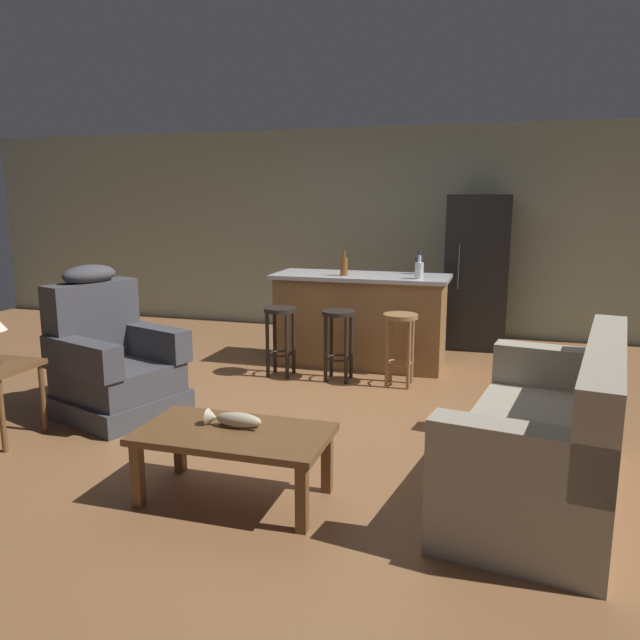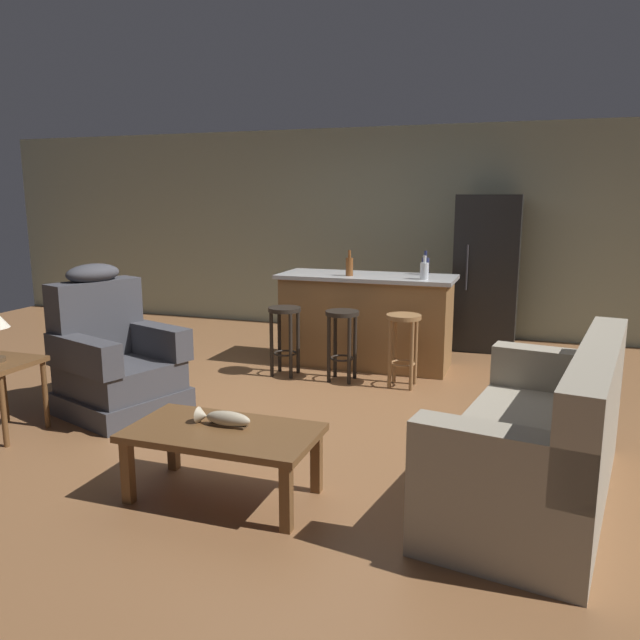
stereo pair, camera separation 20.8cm
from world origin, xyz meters
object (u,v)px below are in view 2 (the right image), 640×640
object	(u,v)px
bar_stool_middle	(342,332)
bottle_short_amber	(349,266)
bar_stool_right	(403,337)
refrigerator	(487,273)
bottle_tall_green	(424,270)
couch	(543,443)
end_table	(1,374)
kitchen_island	(366,320)
fish_figurine	(223,418)
coffee_table	(223,438)
recliner_near_lamp	(114,360)
bottle_wine_dark	(425,265)
bar_stool_left	(285,328)

from	to	relation	value
bar_stool_middle	bottle_short_amber	world-z (taller)	bottle_short_amber
bar_stool_right	refrigerator	size ratio (longest dim) A/B	0.39
bottle_tall_green	bottle_short_amber	distance (m)	0.76
couch	bar_stool_middle	xyz separation A→B (m)	(-1.79, 1.91, 0.13)
end_table	kitchen_island	world-z (taller)	kitchen_island
bottle_short_amber	refrigerator	bearing A→B (deg)	46.51
fish_figurine	bar_stool_middle	size ratio (longest dim) A/B	0.50
coffee_table	bar_stool_right	distance (m)	2.56
fish_figurine	refrigerator	distance (m)	4.44
bottle_short_amber	end_table	bearing A→B (deg)	-125.79
bar_stool_middle	bar_stool_right	world-z (taller)	same
coffee_table	bar_stool_right	bearing A→B (deg)	77.58
coffee_table	bottle_short_amber	size ratio (longest dim) A/B	4.23
end_table	recliner_near_lamp	bearing A→B (deg)	58.23
kitchen_island	bottle_short_amber	world-z (taller)	bottle_short_amber
fish_figurine	bar_stool_right	xyz separation A→B (m)	(0.58, 2.44, 0.01)
kitchen_island	bottle_tall_green	bearing A→B (deg)	-14.17
end_table	kitchen_island	xyz separation A→B (m)	(2.04, 2.75, 0.02)
coffee_table	recliner_near_lamp	bearing A→B (deg)	145.12
fish_figurine	bottle_wine_dark	bearing A→B (deg)	79.45
bar_stool_middle	bottle_wine_dark	world-z (taller)	bottle_wine_dark
bottle_tall_green	bottle_wine_dark	size ratio (longest dim) A/B	0.94
end_table	bar_stool_middle	xyz separation A→B (m)	(1.97, 2.12, 0.01)
end_table	bottle_short_amber	xyz separation A→B (m)	(1.89, 2.62, 0.59)
recliner_near_lamp	couch	bearing A→B (deg)	10.80
coffee_table	bottle_wine_dark	world-z (taller)	bottle_wine_dark
bar_stool_right	refrigerator	bearing A→B (deg)	72.14
bottle_short_amber	fish_figurine	bearing A→B (deg)	-88.19
coffee_table	couch	xyz separation A→B (m)	(1.75, 0.59, -0.02)
coffee_table	refrigerator	distance (m)	4.50
recliner_near_lamp	bar_stool_left	xyz separation A→B (m)	(0.94, 1.40, 0.05)
bottle_tall_green	bottle_short_amber	world-z (taller)	bottle_short_amber
recliner_near_lamp	bar_stool_middle	distance (m)	2.08
recliner_near_lamp	refrigerator	size ratio (longest dim) A/B	0.68
kitchen_island	bar_stool_middle	size ratio (longest dim) A/B	2.65
fish_figurine	bottle_tall_green	distance (m)	3.04
kitchen_island	refrigerator	distance (m)	1.68
bar_stool_middle	bar_stool_right	bearing A→B (deg)	0.00
refrigerator	bottle_tall_green	distance (m)	1.45
bar_stool_middle	bar_stool_right	distance (m)	0.59
couch	recliner_near_lamp	world-z (taller)	recliner_near_lamp
fish_figurine	bottle_tall_green	xyz separation A→B (m)	(0.67, 2.91, 0.57)
fish_figurine	kitchen_island	xyz separation A→B (m)	(0.06, 3.07, 0.02)
bottle_tall_green	bottle_short_amber	size ratio (longest dim) A/B	0.88
bar_stool_left	bar_stool_right	size ratio (longest dim) A/B	1.00
couch	bottle_short_amber	distance (m)	3.13
kitchen_island	bottle_tall_green	distance (m)	0.85
end_table	bottle_wine_dark	distance (m)	4.00
fish_figurine	end_table	xyz separation A→B (m)	(-1.99, 0.32, -0.00)
bar_stool_left	bottle_tall_green	world-z (taller)	bottle_tall_green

